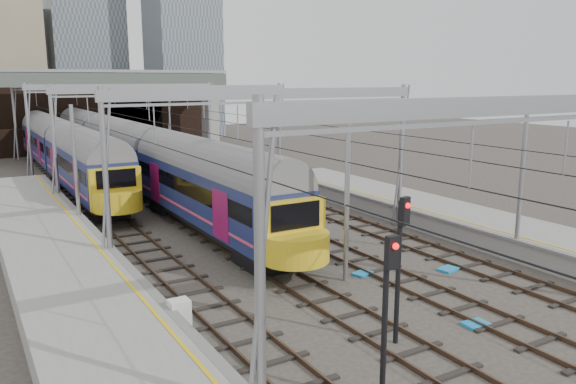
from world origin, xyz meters
TOP-DOWN VIEW (x-y plane):
  - ground at (0.00, 0.00)m, footprint 160.00×160.00m
  - platform_left at (-10.18, 2.50)m, footprint 4.32×55.00m
  - platform_right at (10.18, -1.50)m, footprint 4.32×47.00m
  - tracks at (0.00, 15.00)m, footprint 14.40×80.00m
  - overhead_line at (0.00, 21.49)m, footprint 16.80×80.00m
  - retaining_wall at (1.40, 51.93)m, footprint 28.00×2.75m
  - overbridge at (0.00, 46.00)m, footprint 28.00×3.00m
  - city_skyline at (2.73, 70.48)m, footprint 37.50×27.50m
  - train_main at (-2.00, 37.93)m, footprint 3.05×70.36m
  - train_second at (-6.00, 32.57)m, footprint 2.95×34.13m
  - signal_near_left at (-4.61, -5.94)m, footprint 0.33×0.46m
  - signal_near_centre at (-1.97, -3.46)m, footprint 0.38×0.47m
  - relay_cabinet at (-7.80, 0.44)m, footprint 0.66×0.56m
  - equip_cover_a at (1.25, -3.82)m, footprint 0.90×0.66m
  - equip_cover_b at (1.08, 2.22)m, footprint 0.97×0.80m
  - equip_cover_c at (4.67, 0.73)m, footprint 1.00×0.79m

SIDE VIEW (x-z plane):
  - ground at x=0.00m, z-range 0.00..0.00m
  - tracks at x=0.00m, z-range -0.09..0.13m
  - equip_cover_b at x=1.08m, z-range 0.00..0.10m
  - equip_cover_a at x=1.25m, z-range 0.00..0.10m
  - equip_cover_c at x=4.67m, z-range 0.00..0.11m
  - platform_left at x=-10.18m, z-range -0.01..1.11m
  - platform_right at x=10.18m, z-range -0.01..1.11m
  - relay_cabinet at x=-7.80m, z-range 0.00..1.31m
  - train_second at x=-6.00m, z-range 0.06..5.09m
  - train_main at x=-2.00m, z-range 0.06..5.22m
  - signal_near_left at x=-4.61m, z-range 0.62..5.21m
  - signal_near_centre at x=-1.97m, z-range 0.63..5.44m
  - retaining_wall at x=1.40m, z-range -0.17..8.83m
  - overhead_line at x=0.00m, z-range 2.57..10.57m
  - overbridge at x=0.00m, z-range 2.64..11.89m
  - city_skyline at x=2.73m, z-range -12.91..47.09m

